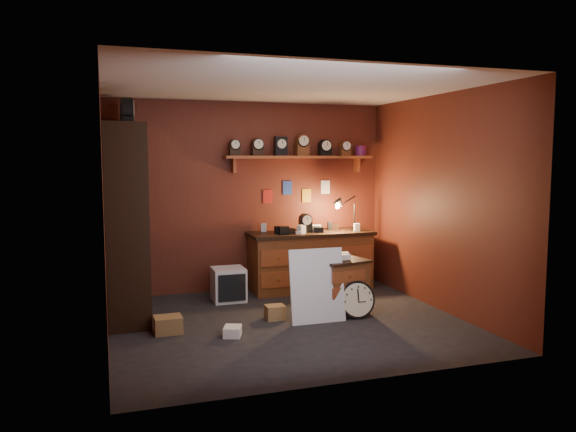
# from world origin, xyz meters

# --- Properties ---
(floor) EXTENTS (4.00, 4.00, 0.00)m
(floor) POSITION_xyz_m (0.00, 0.00, 0.00)
(floor) COLOR black
(floor) RESTS_ON ground
(room_shell) EXTENTS (4.02, 3.62, 2.71)m
(room_shell) POSITION_xyz_m (0.04, 0.11, 1.72)
(room_shell) COLOR #5F2416
(room_shell) RESTS_ON ground
(shelving_unit) EXTENTS (0.47, 1.60, 2.58)m
(shelving_unit) POSITION_xyz_m (-1.79, 0.98, 1.25)
(shelving_unit) COLOR black
(shelving_unit) RESTS_ON ground
(workbench) EXTENTS (1.79, 0.66, 1.36)m
(workbench) POSITION_xyz_m (0.82, 1.47, 0.47)
(workbench) COLOR brown
(workbench) RESTS_ON ground
(low_cabinet) EXTENTS (0.69, 0.63, 0.76)m
(low_cabinet) POSITION_xyz_m (0.75, 0.20, 0.37)
(low_cabinet) COLOR brown
(low_cabinet) RESTS_ON ground
(big_round_clock) EXTENTS (0.45, 0.16, 0.45)m
(big_round_clock) POSITION_xyz_m (0.84, -0.05, 0.22)
(big_round_clock) COLOR black
(big_round_clock) RESTS_ON ground
(white_panel) EXTENTS (0.66, 0.18, 0.87)m
(white_panel) POSITION_xyz_m (0.34, -0.04, 0.00)
(white_panel) COLOR silver
(white_panel) RESTS_ON ground
(mini_fridge) EXTENTS (0.43, 0.45, 0.44)m
(mini_fridge) POSITION_xyz_m (-0.45, 1.23, 0.22)
(mini_fridge) COLOR silver
(mini_fridge) RESTS_ON ground
(floor_box_a) EXTENTS (0.30, 0.26, 0.18)m
(floor_box_a) POSITION_xyz_m (-1.37, 0.06, 0.09)
(floor_box_a) COLOR olive
(floor_box_a) RESTS_ON ground
(floor_box_b) EXTENTS (0.24, 0.26, 0.11)m
(floor_box_b) POSITION_xyz_m (-0.73, -0.27, 0.05)
(floor_box_b) COLOR white
(floor_box_b) RESTS_ON ground
(floor_box_c) EXTENTS (0.23, 0.19, 0.17)m
(floor_box_c) POSITION_xyz_m (-0.11, 0.19, 0.08)
(floor_box_c) COLOR olive
(floor_box_c) RESTS_ON ground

